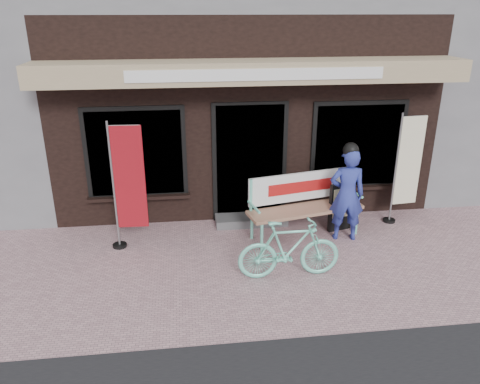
{
  "coord_description": "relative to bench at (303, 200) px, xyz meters",
  "views": [
    {
      "loc": [
        -1.16,
        -5.97,
        3.71
      ],
      "look_at": [
        -0.34,
        0.7,
        1.05
      ],
      "focal_mm": 35.0,
      "sensor_mm": 36.0,
      "label": 1
    }
  ],
  "objects": [
    {
      "name": "bicycle",
      "position": [
        -0.54,
        -1.35,
        -0.19
      ],
      "size": [
        1.51,
        0.44,
        0.9
      ],
      "primitive_type": "imported",
      "rotation": [
        0.0,
        0.0,
        1.58
      ],
      "color": "#75E4C8",
      "rests_on": "ground"
    },
    {
      "name": "menu_stand",
      "position": [
        0.7,
        0.07,
        -0.19
      ],
      "size": [
        0.44,
        0.2,
        0.88
      ],
      "rotation": [
        0.0,
        0.0,
        0.27
      ],
      "color": "black",
      "rests_on": "ground"
    },
    {
      "name": "nobori_cream",
      "position": [
        1.94,
        0.3,
        0.42
      ],
      "size": [
        0.6,
        0.24,
        2.04
      ],
      "rotation": [
        0.0,
        0.0,
        0.1
      ],
      "color": "gray",
      "rests_on": "ground"
    },
    {
      "name": "ground",
      "position": [
        -0.82,
        -1.23,
        -0.64
      ],
      "size": [
        70.0,
        70.0,
        0.0
      ],
      "primitive_type": "plane",
      "color": "#B58A91",
      "rests_on": "ground"
    },
    {
      "name": "person",
      "position": [
        0.67,
        -0.25,
        0.2
      ],
      "size": [
        0.63,
        0.46,
        1.7
      ],
      "rotation": [
        0.0,
        0.0,
        -0.14
      ],
      "color": "#2A3693",
      "rests_on": "ground"
    },
    {
      "name": "storefront",
      "position": [
        -0.82,
        3.73,
        2.35
      ],
      "size": [
        7.0,
        6.77,
        6.0
      ],
      "color": "black",
      "rests_on": "ground"
    },
    {
      "name": "bench",
      "position": [
        0.0,
        0.0,
        0.0
      ],
      "size": [
        2.06,
        0.93,
        1.09
      ],
      "rotation": [
        0.0,
        0.0,
        0.22
      ],
      "color": "#75E4C8",
      "rests_on": "ground"
    },
    {
      "name": "nobori_red",
      "position": [
        -2.9,
        -0.11,
        0.46
      ],
      "size": [
        0.62,
        0.24,
        2.13
      ],
      "rotation": [
        0.0,
        0.0,
        -0.04
      ],
      "color": "gray",
      "rests_on": "ground"
    }
  ]
}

